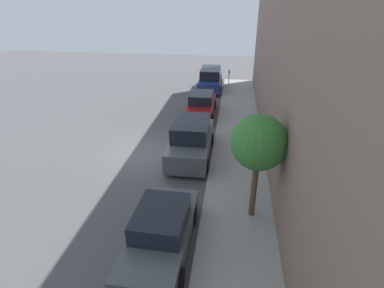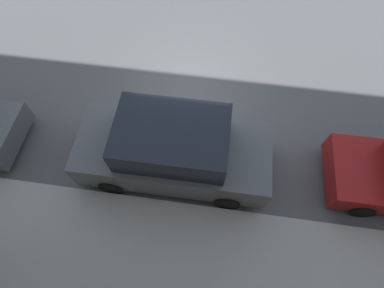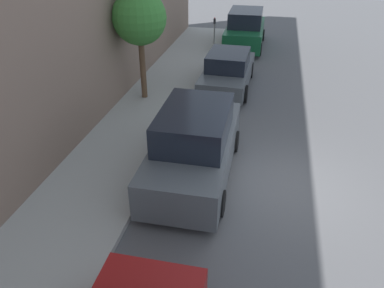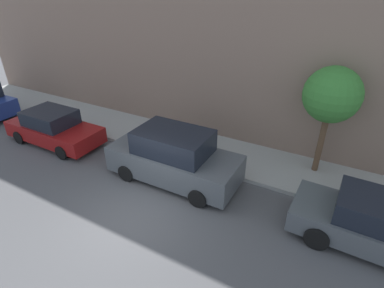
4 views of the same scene
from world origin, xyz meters
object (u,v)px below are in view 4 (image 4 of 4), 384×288
object	(u,v)px
parked_sedan_second	(378,226)
parked_suv_third	(174,157)
parked_sedan_fourth	(54,128)
street_tree	(332,96)

from	to	relation	value
parked_sedan_second	parked_suv_third	world-z (taller)	parked_suv_third
parked_suv_third	parked_sedan_fourth	xyz separation A→B (m)	(-0.19, 6.24, -0.21)
parked_sedan_fourth	street_tree	bearing A→B (deg)	-73.73
parked_suv_third	parked_sedan_second	bearing A→B (deg)	-90.32
parked_sedan_second	parked_sedan_fourth	size ratio (longest dim) A/B	1.01
parked_sedan_fourth	street_tree	distance (m)	11.46
parked_suv_third	parked_sedan_fourth	distance (m)	6.25
parked_sedan_second	parked_suv_third	size ratio (longest dim) A/B	0.94
parked_sedan_second	parked_suv_third	distance (m)	6.53
parked_sedan_second	street_tree	xyz separation A→B (m)	(2.99, 2.02, 2.41)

